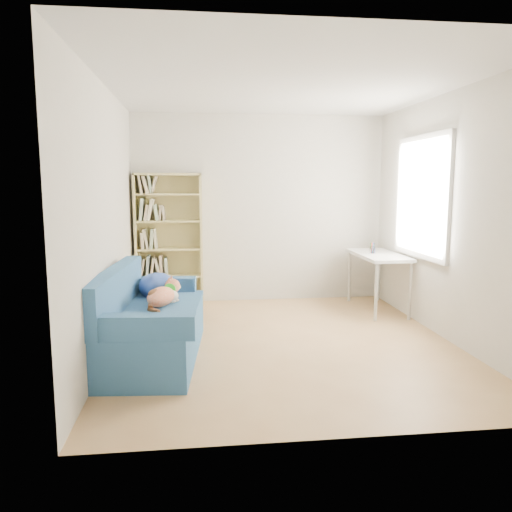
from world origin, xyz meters
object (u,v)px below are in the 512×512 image
(sofa, at_px, (149,323))
(desk, at_px, (378,260))
(bookshelf, at_px, (169,245))
(pen_cup, at_px, (373,249))

(sofa, relative_size, desk, 1.58)
(sofa, xyz_separation_m, bookshelf, (0.10, 2.11, 0.49))
(bookshelf, distance_m, pen_cup, 2.72)
(desk, bearing_deg, sofa, -152.20)
(sofa, distance_m, bookshelf, 2.16)
(desk, xyz_separation_m, pen_cup, (-0.07, 0.04, 0.13))
(sofa, xyz_separation_m, pen_cup, (2.75, 1.53, 0.47))
(sofa, bearing_deg, desk, 32.88)
(desk, distance_m, pen_cup, 0.15)
(desk, bearing_deg, pen_cup, 147.05)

